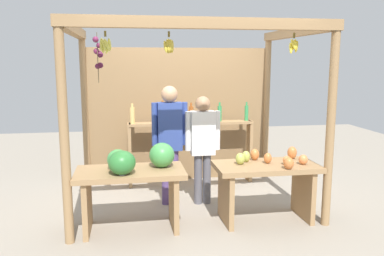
{
  "coord_description": "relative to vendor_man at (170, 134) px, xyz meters",
  "views": [
    {
      "loc": [
        -0.83,
        -5.22,
        1.93
      ],
      "look_at": [
        0.0,
        -0.21,
        1.08
      ],
      "focal_mm": 36.86,
      "sensor_mm": 36.0,
      "label": 1
    }
  ],
  "objects": [
    {
      "name": "fruit_counter_left",
      "position": [
        -0.5,
        -0.75,
        -0.33
      ],
      "size": [
        1.24,
        0.7,
        1.0
      ],
      "color": "#99754C",
      "rests_on": "ground"
    },
    {
      "name": "fruit_counter_right",
      "position": [
        1.1,
        -0.73,
        -0.43
      ],
      "size": [
        1.24,
        0.66,
        0.87
      ],
      "color": "#99754C",
      "rests_on": "ground"
    },
    {
      "name": "vendor_man",
      "position": [
        0.0,
        0.0,
        0.0
      ],
      "size": [
        0.48,
        0.22,
        1.62
      ],
      "rotation": [
        0.0,
        0.0,
        0.02
      ],
      "color": "#564179",
      "rests_on": "ground"
    },
    {
      "name": "vendor_woman",
      "position": [
        0.44,
        -0.05,
        -0.1
      ],
      "size": [
        0.48,
        0.2,
        1.48
      ],
      "rotation": [
        0.0,
        0.0,
        0.1
      ],
      "color": "#565660",
      "rests_on": "ground"
    },
    {
      "name": "bottle_shelf_unit",
      "position": [
        0.42,
        0.86,
        -0.19
      ],
      "size": [
        1.97,
        0.22,
        1.34
      ],
      "color": "#99754C",
      "rests_on": "ground"
    },
    {
      "name": "market_stall",
      "position": [
        0.27,
        0.54,
        0.43
      ],
      "size": [
        3.08,
        2.24,
        2.39
      ],
      "color": "#99754C",
      "rests_on": "ground"
    },
    {
      "name": "ground_plane",
      "position": [
        0.28,
        0.06,
        -0.97
      ],
      "size": [
        12.0,
        12.0,
        0.0
      ],
      "primitive_type": "plane",
      "color": "gray",
      "rests_on": "ground"
    }
  ]
}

